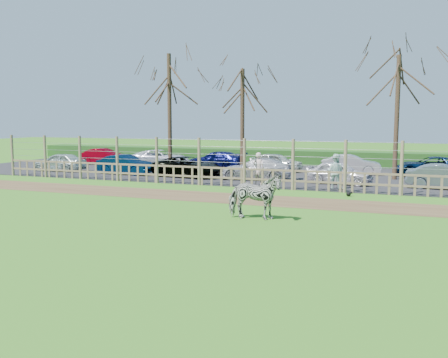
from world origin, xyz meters
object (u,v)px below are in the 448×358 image
(car_2, at_px, (187,167))
(car_5, at_px, (445,177))
(car_0, at_px, (60,162))
(tree_mid, at_px, (242,96))
(tree_right, at_px, (398,87))
(car_10, at_px, (276,162))
(car_8, at_px, (160,158))
(visitor_a, at_px, (259,169))
(visitor_b, at_px, (335,171))
(car_11, at_px, (351,164))
(car_12, at_px, (431,167))
(crow, at_px, (349,194))
(tree_left, at_px, (169,84))
(car_1, at_px, (126,165))
(car_9, at_px, (216,160))
(car_7, at_px, (104,156))
(car_3, at_px, (256,169))
(car_4, at_px, (339,173))
(zebra, at_px, (254,197))

(car_2, bearing_deg, car_5, -82.76)
(car_0, bearing_deg, tree_mid, 98.70)
(tree_right, bearing_deg, car_10, 165.37)
(car_5, distance_m, car_8, 19.47)
(visitor_a, bearing_deg, visitor_b, -169.74)
(car_10, relative_size, car_11, 0.97)
(car_12, bearing_deg, crow, -25.86)
(tree_left, xyz_separation_m, car_1, (-2.27, -1.63, -4.98))
(car_2, bearing_deg, car_9, 9.61)
(car_2, distance_m, car_5, 14.04)
(visitor_b, distance_m, car_11, 7.19)
(car_11, bearing_deg, car_9, 86.33)
(car_1, xyz_separation_m, car_12, (17.75, 5.34, 0.00))
(car_8, xyz_separation_m, car_9, (4.51, -0.32, 0.00))
(car_10, bearing_deg, car_9, 94.70)
(car_1, bearing_deg, car_2, -86.07)
(tree_mid, relative_size, crow, 24.41)
(car_11, height_order, car_12, same)
(car_9, relative_size, car_10, 1.17)
(crow, bearing_deg, car_12, 68.57)
(crow, distance_m, car_11, 9.19)
(car_7, xyz_separation_m, car_8, (4.68, 0.18, 0.00))
(tree_left, relative_size, car_5, 2.16)
(car_5, relative_size, car_7, 1.00)
(visitor_b, distance_m, crow, 2.28)
(car_1, height_order, car_2, same)
(car_3, xyz_separation_m, car_4, (4.68, -0.24, 0.00))
(tree_left, distance_m, car_0, 9.02)
(tree_left, relative_size, car_4, 2.24)
(car_12, bearing_deg, car_0, -81.45)
(car_1, relative_size, car_11, 1.00)
(tree_right, bearing_deg, car_12, 48.07)
(visitor_b, xyz_separation_m, car_0, (-18.28, 2.09, -0.26))
(zebra, bearing_deg, car_8, 30.80)
(car_2, xyz_separation_m, car_7, (-9.34, 5.09, 0.00))
(car_0, distance_m, car_5, 23.34)
(car_3, bearing_deg, car_9, -144.71)
(car_0, height_order, car_3, same)
(car_4, distance_m, car_9, 10.34)
(zebra, bearing_deg, visitor_a, 9.31)
(tree_left, bearing_deg, car_11, 18.08)
(car_5, xyz_separation_m, car_11, (-5.13, 5.23, 0.00))
(tree_mid, height_order, visitor_a, tree_mid)
(car_4, height_order, car_12, same)
(tree_left, height_order, car_8, tree_left)
(visitor_b, xyz_separation_m, car_11, (-0.07, 7.19, -0.26))
(car_10, bearing_deg, visitor_a, -167.94)
(tree_right, distance_m, car_10, 8.99)
(visitor_a, xyz_separation_m, car_2, (-5.10, 2.27, -0.26))
(zebra, height_order, car_7, zebra)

